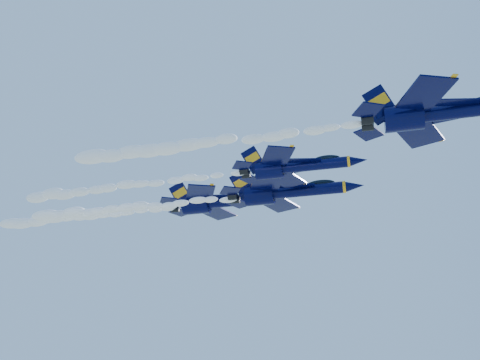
% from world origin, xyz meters
% --- Properties ---
extents(jet_lead, '(17.56, 14.40, 6.53)m').
position_xyz_m(jet_lead, '(19.77, -14.02, 151.09)').
color(jet_lead, black).
extents(smoke_trail_jet_lead, '(31.09, 1.82, 1.63)m').
position_xyz_m(smoke_trail_jet_lead, '(-3.28, -14.02, 150.71)').
color(smoke_trail_jet_lead, white).
extents(jet_second, '(15.95, 13.08, 5.93)m').
position_xyz_m(jet_second, '(3.60, -1.83, 152.55)').
color(jet_second, black).
extents(smoke_trail_jet_second, '(31.09, 1.65, 1.48)m').
position_xyz_m(smoke_trail_jet_second, '(-18.76, -1.83, 152.19)').
color(smoke_trail_jet_second, white).
extents(jet_third, '(18.98, 15.57, 7.05)m').
position_xyz_m(jet_third, '(1.29, 6.16, 152.53)').
color(jet_third, black).
extents(smoke_trail_jet_third, '(31.09, 1.96, 1.77)m').
position_xyz_m(smoke_trail_jet_third, '(-22.37, 6.16, 152.14)').
color(smoke_trail_jet_third, white).
extents(jet_fourth, '(19.80, 16.25, 7.36)m').
position_xyz_m(jet_fourth, '(-10.60, 14.06, 155.10)').
color(jet_fourth, black).
extents(smoke_trail_jet_fourth, '(31.09, 2.05, 1.84)m').
position_xyz_m(smoke_trail_jet_fourth, '(-34.60, 14.06, 154.71)').
color(smoke_trail_jet_fourth, white).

